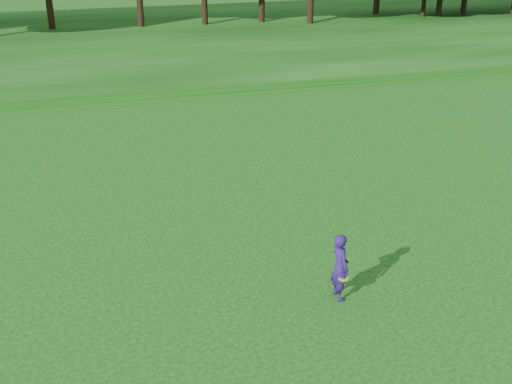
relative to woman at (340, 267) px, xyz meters
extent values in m
plane|color=#12450D|center=(-3.88, -0.12, -0.88)|extent=(140.00, 140.00, 0.00)
cube|color=#12450D|center=(-3.88, 33.88, -0.58)|extent=(130.00, 30.00, 0.60)
cube|color=gray|center=(-3.88, 19.88, -0.86)|extent=(130.00, 1.60, 0.04)
imported|color=navy|center=(0.00, 0.00, 0.00)|extent=(0.46, 0.67, 1.76)
cylinder|color=#C1E524|center=(0.01, -0.22, -0.21)|extent=(0.25, 0.25, 0.04)
camera|label=1|loc=(-5.76, -12.54, 8.07)|focal=45.00mm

